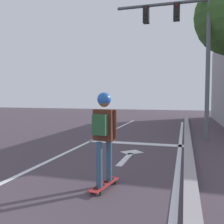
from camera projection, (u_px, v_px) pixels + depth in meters
The scene contains 9 objects.
lane_line_center at pixel (65, 153), 7.22m from camera, with size 0.12×20.00×0.01m, color silver.
lane_line_curbside at pixel (179, 161), 6.32m from camera, with size 0.12×20.00×0.01m, color silver.
stop_bar at pixel (135, 143), 8.72m from camera, with size 3.36×0.40×0.01m, color silver.
lane_arrow_stem at pixel (125, 159), 6.55m from camera, with size 0.16×1.40×0.01m, color silver.
lane_arrow_head at pixel (132, 152), 7.36m from camera, with size 0.56×0.44×0.01m, color silver.
curb_strip at pixel (189, 159), 6.24m from camera, with size 0.24×24.00×0.14m, color #9A9296.
skateboard at pixel (104, 185), 4.46m from camera, with size 0.35×0.88×0.09m.
skater at pixel (104, 127), 4.38m from camera, with size 0.45×0.62×1.65m.
traffic_signal_mast at pixel (185, 38), 9.45m from camera, with size 3.59×0.34×5.64m.
Camera 1 is at (3.21, -0.45, 1.67)m, focal length 39.60 mm.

